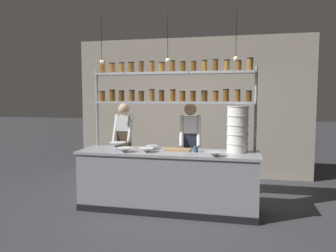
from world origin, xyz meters
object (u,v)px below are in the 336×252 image
at_px(chef_center, 190,144).
at_px(prep_bowl_center_front, 152,147).
at_px(container_stack, 238,129).
at_px(cutting_board, 178,150).
at_px(prep_bowl_near_left, 147,150).
at_px(prep_bowl_far_left, 118,145).
at_px(chef_left, 124,141).
at_px(spice_shelf_unit, 172,89).
at_px(prep_bowl_near_right, 215,154).
at_px(prep_bowl_center_back, 125,150).
at_px(serving_cup_front, 196,149).

relative_size(chef_center, prep_bowl_center_front, 7.94).
xyz_separation_m(container_stack, cutting_board, (-0.91, -0.04, -0.34)).
bearing_deg(chef_center, prep_bowl_near_left, -134.28).
relative_size(prep_bowl_near_left, prep_bowl_far_left, 0.83).
height_order(chef_left, prep_bowl_center_front, chef_left).
bearing_deg(spice_shelf_unit, prep_bowl_near_right, -38.90).
relative_size(prep_bowl_center_front, prep_bowl_far_left, 0.72).
xyz_separation_m(spice_shelf_unit, prep_bowl_near_right, (0.76, -0.61, -0.93)).
height_order(chef_left, prep_bowl_far_left, chef_left).
height_order(spice_shelf_unit, prep_bowl_center_back, spice_shelf_unit).
xyz_separation_m(chef_left, prep_bowl_far_left, (0.09, -0.57, 0.02)).
bearing_deg(container_stack, spice_shelf_unit, 171.23).
relative_size(prep_bowl_near_right, serving_cup_front, 2.55).
bearing_deg(prep_bowl_center_back, prep_bowl_near_right, -3.14).
xyz_separation_m(prep_bowl_near_right, prep_bowl_far_left, (-1.67, 0.53, 0.01)).
relative_size(container_stack, prep_bowl_center_back, 2.85).
xyz_separation_m(prep_bowl_near_right, serving_cup_front, (-0.32, 0.30, 0.01)).
relative_size(container_stack, cutting_board, 1.76).
xyz_separation_m(chef_center, prep_bowl_center_back, (-0.88, -0.82, -0.00)).
relative_size(container_stack, serving_cup_front, 8.01).
relative_size(cutting_board, prep_bowl_center_front, 1.92).
xyz_separation_m(prep_bowl_center_front, prep_bowl_center_back, (-0.33, -0.37, 0.01)).
bearing_deg(prep_bowl_near_left, spice_shelf_unit, 58.79).
bearing_deg(prep_bowl_center_front, serving_cup_front, -10.98).
relative_size(prep_bowl_near_left, serving_cup_front, 2.76).
distance_m(spice_shelf_unit, chef_left, 1.46).
relative_size(spice_shelf_unit, cutting_board, 6.68).
bearing_deg(chef_left, serving_cup_front, -26.93).
bearing_deg(chef_center, serving_cup_front, -81.51).
distance_m(spice_shelf_unit, prep_bowl_far_left, 1.30).
distance_m(spice_shelf_unit, prep_bowl_center_back, 1.24).
relative_size(container_stack, prep_bowl_center_front, 3.36).
distance_m(prep_bowl_center_front, prep_bowl_near_right, 1.14).
bearing_deg(chef_center, prep_bowl_center_front, -148.87).
bearing_deg(container_stack, serving_cup_front, -166.44).
height_order(spice_shelf_unit, serving_cup_front, spice_shelf_unit).
bearing_deg(prep_bowl_center_front, chef_left, 137.60).
bearing_deg(chef_left, container_stack, -15.54).
xyz_separation_m(chef_left, cutting_board, (1.15, -0.69, -0.01)).
bearing_deg(spice_shelf_unit, chef_center, 46.92).
height_order(spice_shelf_unit, cutting_board, spice_shelf_unit).
bearing_deg(spice_shelf_unit, cutting_board, -54.36).
height_order(cutting_board, prep_bowl_center_front, prep_bowl_center_front).
height_order(spice_shelf_unit, chef_left, spice_shelf_unit).
bearing_deg(chef_center, spice_shelf_unit, -141.24).
bearing_deg(serving_cup_front, cutting_board, 160.19).
bearing_deg(container_stack, cutting_board, -177.35).
distance_m(chef_center, cutting_board, 0.50).
bearing_deg(prep_bowl_near_left, prep_bowl_center_front, 90.75).
distance_m(chef_left, serving_cup_front, 1.65).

